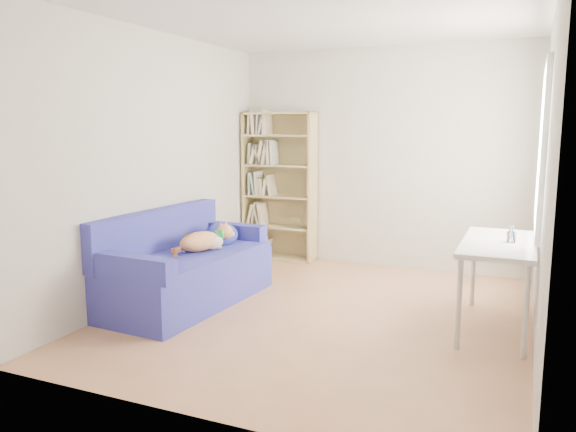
# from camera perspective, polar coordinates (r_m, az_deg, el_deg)

# --- Properties ---
(ground) EXTENTS (4.00, 4.00, 0.00)m
(ground) POSITION_cam_1_polar(r_m,az_deg,el_deg) (5.16, 3.55, -9.96)
(ground) COLOR #AF774F
(ground) RESTS_ON ground
(room_shell) EXTENTS (3.54, 4.04, 2.62)m
(room_shell) POSITION_cam_1_polar(r_m,az_deg,el_deg) (4.88, 4.98, 8.49)
(room_shell) COLOR silver
(room_shell) RESTS_ON ground
(sofa) EXTENTS (0.97, 1.85, 0.89)m
(sofa) POSITION_cam_1_polar(r_m,az_deg,el_deg) (5.50, -10.38, -5.20)
(sofa) COLOR navy
(sofa) RESTS_ON ground
(bookshelf) EXTENTS (0.93, 0.29, 1.86)m
(bookshelf) POSITION_cam_1_polar(r_m,az_deg,el_deg) (7.11, -0.87, 2.42)
(bookshelf) COLOR tan
(bookshelf) RESTS_ON ground
(desk) EXTENTS (0.57, 1.24, 0.75)m
(desk) POSITION_cam_1_polar(r_m,az_deg,el_deg) (4.94, 20.60, -3.25)
(desk) COLOR silver
(desk) RESTS_ON ground
(pen_cup) EXTENTS (0.08, 0.08, 0.14)m
(pen_cup) POSITION_cam_1_polar(r_m,az_deg,el_deg) (4.92, 21.73, -1.89)
(pen_cup) COLOR white
(pen_cup) RESTS_ON desk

